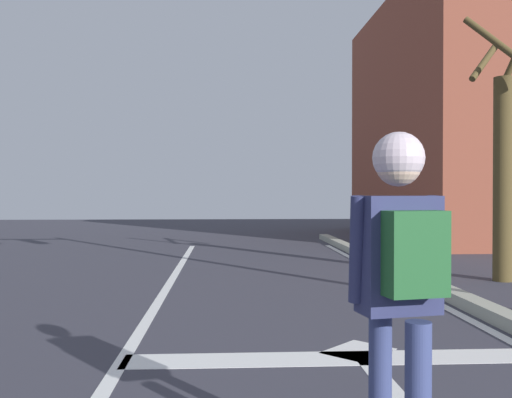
% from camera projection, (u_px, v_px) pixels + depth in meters
% --- Properties ---
extents(lane_line_center, '(0.12, 20.00, 0.01)m').
position_uv_depth(lane_line_center, '(113.00, 375.00, 4.18)').
color(lane_line_center, white).
rests_on(lane_line_center, ground).
extents(stop_bar, '(3.58, 0.40, 0.01)m').
position_uv_depth(stop_bar, '(343.00, 358.00, 4.60)').
color(stop_bar, white).
rests_on(stop_bar, ground).
extents(lane_arrow_stem, '(0.16, 1.40, 0.01)m').
position_uv_depth(lane_arrow_stem, '(387.00, 385.00, 3.97)').
color(lane_arrow_stem, white).
rests_on(lane_arrow_stem, ground).
extents(lane_arrow_head, '(0.71, 0.71, 0.01)m').
position_uv_depth(lane_arrow_head, '(358.00, 351.00, 4.82)').
color(lane_arrow_head, white).
rests_on(lane_arrow_head, ground).
extents(skater, '(0.43, 0.60, 1.55)m').
position_uv_depth(skater, '(400.00, 264.00, 2.48)').
color(skater, '#374375').
rests_on(skater, skateboard).
extents(roadside_tree, '(1.08, 1.12, 4.04)m').
position_uv_depth(roadside_tree, '(503.00, 165.00, 8.59)').
color(roadside_tree, brown).
rests_on(roadside_tree, ground).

